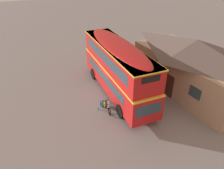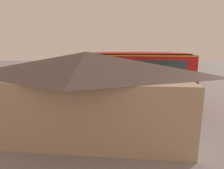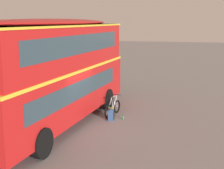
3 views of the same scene
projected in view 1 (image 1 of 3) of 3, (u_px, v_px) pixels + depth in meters
name	position (u px, v px, depth m)	size (l,w,h in m)	color
ground_plane	(109.00, 92.00, 19.14)	(120.00, 120.00, 0.00)	gray
double_decker_bus	(117.00, 67.00, 17.76)	(10.93, 3.45, 4.79)	black
touring_bicycle	(107.00, 107.00, 16.57)	(1.67, 0.54, 1.02)	black
backpack_on_ground	(103.00, 103.00, 17.10)	(0.37, 0.35, 0.56)	#2D4C7A
water_bottle_green_metal	(98.00, 109.00, 16.78)	(0.08, 0.08, 0.21)	green
pub_building	(192.00, 65.00, 18.38)	(11.55, 5.55, 4.87)	tan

